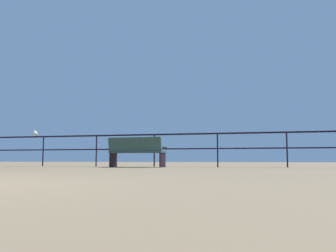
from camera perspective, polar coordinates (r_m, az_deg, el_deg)
name	(u,v)px	position (r m, az deg, el deg)	size (l,w,h in m)	color
pier_railing	(154,142)	(11.35, -2.27, -2.72)	(20.67, 0.05, 1.07)	black
bench_near_left	(136,150)	(10.65, -5.26, -4.03)	(1.76, 0.80, 0.91)	#304B41
seagull_on_rail	(35,134)	(13.37, -21.06, -1.16)	(0.33, 0.39, 0.22)	silver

